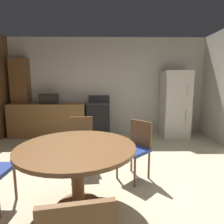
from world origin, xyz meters
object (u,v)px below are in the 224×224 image
oven_range (99,119)px  chair_north (82,140)px  dining_table (77,158)px  refrigerator (175,104)px  microwave (49,99)px  chair_northeast (136,146)px

oven_range → chair_north: (-0.17, -2.00, 0.03)m
dining_table → oven_range: bearing=88.8°
refrigerator → dining_table: refrigerator is taller
microwave → dining_table: 3.33m
microwave → oven_range: bearing=0.2°
microwave → chair_north: (1.17, -1.99, -0.53)m
microwave → chair_north: microwave is taller
refrigerator → dining_table: 3.68m
chair_north → microwave: bearing=-155.7°
oven_range → microwave: (-1.34, -0.00, 0.56)m
oven_range → dining_table: 3.05m
chair_north → chair_northeast: same height
chair_north → chair_northeast: bearing=63.9°
microwave → dining_table: microwave is taller
microwave → chair_northeast: size_ratio=0.51×
oven_range → chair_north: bearing=-95.0°
refrigerator → chair_north: 2.99m
microwave → chair_north: bearing=-59.7°
refrigerator → microwave: refrigerator is taller
oven_range → dining_table: size_ratio=0.85×
oven_range → dining_table: (-0.06, -3.05, 0.14)m
refrigerator → chair_north: bearing=-139.0°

